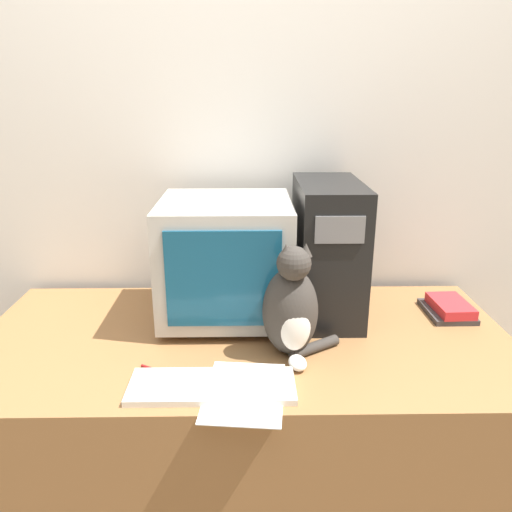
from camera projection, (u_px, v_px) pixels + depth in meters
wall_back at (245, 151)px, 1.94m from camera, size 7.00×0.05×2.50m
desk at (246, 424)px, 1.77m from camera, size 1.76×0.85×0.70m
crt_monitor at (226, 259)px, 1.73m from camera, size 0.44×0.43×0.42m
computer_tower at (327, 249)px, 1.76m from camera, size 0.22×0.43×0.48m
keyboard at (212, 386)px, 1.36m from camera, size 0.45×0.16×0.02m
cat at (291, 309)px, 1.50m from camera, size 0.26×0.24×0.36m
book_stack at (449, 308)px, 1.80m from camera, size 0.15×0.21×0.05m
pen at (160, 371)px, 1.44m from camera, size 0.12×0.07×0.01m
paper_sheet at (243, 392)px, 1.35m from camera, size 0.24×0.32×0.00m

